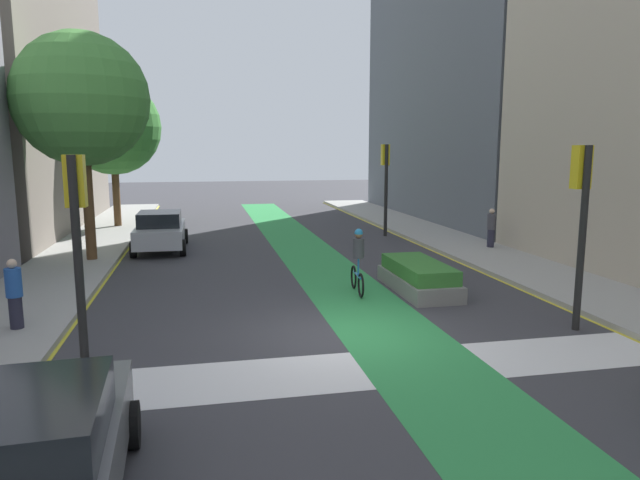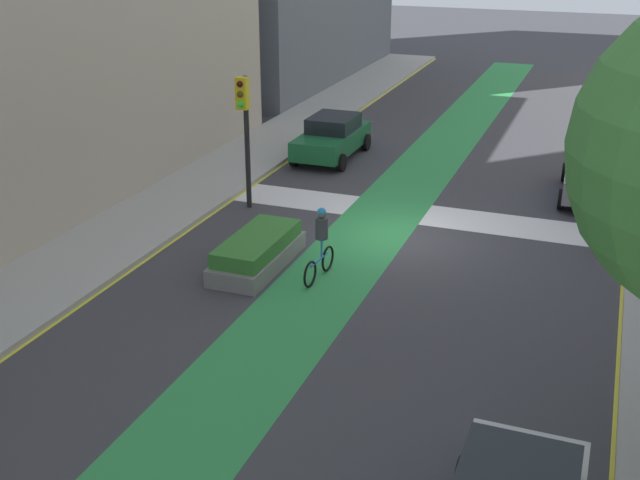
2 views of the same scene
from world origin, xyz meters
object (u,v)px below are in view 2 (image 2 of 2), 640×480
car_green_right_near (332,137)px  median_planter (257,252)px  cyclist_in_lane (321,242)px  traffic_signal_near_left (609,156)px  car_grey_left_near (594,173)px  traffic_signal_near_right (244,118)px

car_green_right_near → median_planter: car_green_right_near is taller
car_green_right_near → cyclist_in_lane: 10.74m
car_green_right_near → median_planter: bearing=99.0°
car_green_right_near → median_planter: 10.25m
traffic_signal_near_left → cyclist_in_lane: 7.82m
car_green_right_near → cyclist_in_lane: bearing=108.4°
car_grey_left_near → median_planter: size_ratio=1.27×
car_green_right_near → cyclist_in_lane: size_ratio=2.26×
traffic_signal_near_right → car_grey_left_near: 11.38m
traffic_signal_near_right → car_grey_left_near: traffic_signal_near_right is taller
car_green_right_near → cyclist_in_lane: cyclist_in_lane is taller
traffic_signal_near_left → median_planter: (8.24, 3.96, -2.36)m
traffic_signal_near_left → car_grey_left_near: traffic_signal_near_left is taller
traffic_signal_near_left → median_planter: bearing=25.7°
traffic_signal_near_right → median_planter: size_ratio=1.22×
traffic_signal_near_left → car_green_right_near: traffic_signal_near_left is taller
traffic_signal_near_left → car_green_right_near: 11.78m
traffic_signal_near_right → cyclist_in_lane: bearing=134.7°
traffic_signal_near_right → median_planter: 5.12m
car_grey_left_near → cyclist_in_lane: bearing=55.7°
car_green_right_near → car_grey_left_near: bearing=172.5°
traffic_signal_near_left → car_grey_left_near: 5.30m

